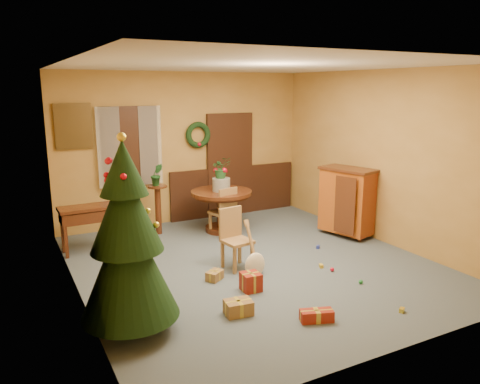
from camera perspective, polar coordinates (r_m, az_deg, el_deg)
room_envelope at (r=9.30m, az=-5.38°, el=3.36°), size 5.50×5.50×5.50m
dining_table at (r=8.56m, az=-2.28°, el=-1.36°), size 1.11×1.11×0.76m
urn at (r=8.48m, az=-2.30°, el=0.92°), size 0.32×0.32×0.24m
centerpiece_plant at (r=8.42m, az=-2.32°, el=2.99°), size 0.35×0.30×0.38m
chair_near at (r=6.88m, az=-0.68°, el=-5.38°), size 0.44×0.44×0.89m
chair_far at (r=8.31m, az=-1.88°, el=-2.20°), size 0.45×0.45×0.89m
guitar at (r=6.61m, az=1.84°, el=-7.08°), size 0.43×0.55×0.73m
plant_stand at (r=8.53m, az=-9.97°, el=-1.43°), size 0.35×0.35×0.89m
stand_plant at (r=8.42m, az=-10.11°, el=2.11°), size 0.24×0.20×0.40m
christmas_tree at (r=5.05m, az=-13.59°, el=-5.88°), size 1.05×1.05×2.17m
writing_desk at (r=7.87m, az=-18.18°, el=-2.99°), size 0.86×0.44×0.76m
sideboard at (r=8.49m, az=12.91°, el=-0.94°), size 0.74×1.06×1.23m
gift_a at (r=5.64m, az=-0.19°, el=-13.89°), size 0.34×0.27×0.17m
gift_b at (r=6.23m, az=1.33°, el=-10.88°), size 0.25×0.25×0.24m
gift_c at (r=6.57m, az=-3.11°, el=-10.12°), size 0.29×0.27×0.13m
gift_d at (r=5.57m, az=9.32°, el=-14.65°), size 0.40×0.27×0.13m
toy_a at (r=7.89m, az=9.49°, el=-6.62°), size 0.09×0.09×0.05m
toy_b at (r=6.65m, az=14.51°, el=-10.55°), size 0.06×0.06×0.06m
toy_c at (r=7.09m, az=9.87°, el=-8.88°), size 0.08×0.09×0.05m
toy_d at (r=6.98m, az=11.16°, el=-9.25°), size 0.06×0.06×0.06m
toy_e at (r=6.02m, az=19.13°, el=-13.44°), size 0.09×0.08×0.05m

